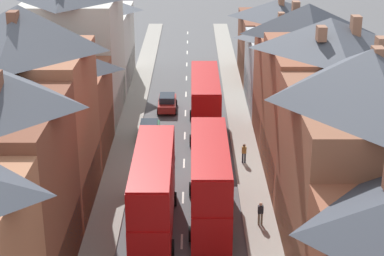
# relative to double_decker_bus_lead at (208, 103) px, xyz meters

# --- Properties ---
(pavement_left) EXTENTS (2.20, 104.00, 0.14)m
(pavement_left) POSITION_rel_double_decker_bus_lead_xyz_m (-6.89, -4.70, -2.75)
(pavement_left) COLOR gray
(pavement_left) RESTS_ON ground
(pavement_right) EXTENTS (2.20, 104.00, 0.14)m
(pavement_right) POSITION_rel_double_decker_bus_lead_xyz_m (3.31, -4.70, -2.75)
(pavement_right) COLOR gray
(pavement_right) RESTS_ON ground
(centre_line_dashes) EXTENTS (0.14, 97.80, 0.01)m
(centre_line_dashes) POSITION_rel_double_decker_bus_lead_xyz_m (-1.79, -6.70, -2.81)
(centre_line_dashes) COLOR silver
(centre_line_dashes) RESTS_ON ground
(terrace_row_left) EXTENTS (8.00, 77.74, 14.44)m
(terrace_row_left) POSITION_rel_double_decker_bus_lead_xyz_m (-11.98, -17.68, 3.33)
(terrace_row_left) COLOR brown
(terrace_row_left) RESTS_ON ground
(terrace_row_right) EXTENTS (8.00, 77.87, 12.86)m
(terrace_row_right) POSITION_rel_double_decker_bus_lead_xyz_m (8.39, -17.81, 2.79)
(terrace_row_right) COLOR brown
(terrace_row_right) RESTS_ON ground
(double_decker_bus_lead) EXTENTS (2.74, 10.80, 5.30)m
(double_decker_bus_lead) POSITION_rel_double_decker_bus_lead_xyz_m (0.00, 0.00, 0.00)
(double_decker_bus_lead) COLOR #B70F0F
(double_decker_bus_lead) RESTS_ON ground
(double_decker_bus_mid_street) EXTENTS (2.74, 10.80, 5.30)m
(double_decker_bus_mid_street) POSITION_rel_double_decker_bus_lead_xyz_m (-3.60, -17.23, 0.00)
(double_decker_bus_mid_street) COLOR #B70F0F
(double_decker_bus_mid_street) RESTS_ON ground
(double_decker_bus_far_approaching) EXTENTS (2.74, 10.80, 5.30)m
(double_decker_bus_far_approaching) POSITION_rel_double_decker_bus_lead_xyz_m (0.00, -15.64, 0.00)
(double_decker_bus_far_approaching) COLOR #B70F0F
(double_decker_bus_far_approaching) RESTS_ON ground
(car_near_blue) EXTENTS (1.90, 4.29, 1.61)m
(car_near_blue) POSITION_rel_double_decker_bus_lead_xyz_m (-3.59, 6.18, -2.00)
(car_near_blue) COLOR maroon
(car_near_blue) RESTS_ON ground
(car_near_silver) EXTENTS (1.90, 3.86, 1.63)m
(car_near_silver) POSITION_rel_double_decker_bus_lead_xyz_m (-4.89, -1.41, -2.00)
(car_near_silver) COLOR #144728
(car_near_silver) RESTS_ON ground
(car_parked_right_a) EXTENTS (1.90, 3.85, 1.58)m
(car_parked_right_a) POSITION_rel_double_decker_bus_lead_xyz_m (-3.59, -6.40, -2.02)
(car_parked_right_a) COLOR #B7BABF
(car_parked_right_a) RESTS_ON ground
(pedestrian_far_left) EXTENTS (0.36, 0.22, 1.61)m
(pedestrian_far_left) POSITION_rel_double_decker_bus_lead_xyz_m (3.29, -16.82, -1.78)
(pedestrian_far_left) COLOR brown
(pedestrian_far_left) RESTS_ON pavement_right
(pedestrian_far_right) EXTENTS (0.36, 0.22, 1.61)m
(pedestrian_far_right) POSITION_rel_double_decker_bus_lead_xyz_m (2.97, -6.91, -1.78)
(pedestrian_far_right) COLOR #23232D
(pedestrian_far_right) RESTS_ON pavement_right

